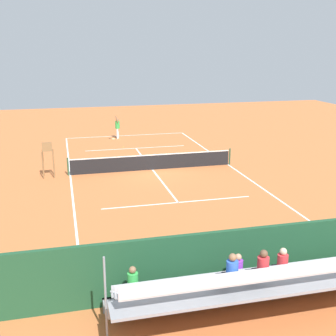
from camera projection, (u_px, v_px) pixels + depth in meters
ground_plane at (153, 170)px, 26.92m from camera, size 60.00×60.00×0.00m
court_line_markings at (152, 169)px, 26.95m from camera, size 10.10×22.20×0.01m
tennis_net at (152, 162)px, 26.79m from camera, size 10.30×0.10×1.07m
backdrop_wall at (245, 258)px, 13.57m from camera, size 18.00×0.16×2.00m
bleacher_stand at (263, 282)px, 12.31m from camera, size 9.06×2.40×2.48m
umpire_chair at (48, 156)px, 24.99m from camera, size 0.67×0.67×2.14m
courtside_bench at (290, 253)px, 14.84m from camera, size 1.80×0.40×0.93m
equipment_bag at (234, 272)px, 14.33m from camera, size 0.90×0.36×0.36m
tennis_player at (117, 126)px, 35.74m from camera, size 0.45×0.56×1.93m
tennis_racket at (113, 139)px, 35.80m from camera, size 0.54×0.48×0.03m
tennis_ball_near at (123, 147)px, 32.82m from camera, size 0.07×0.07×0.07m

